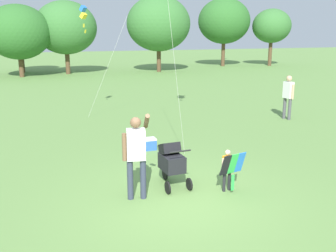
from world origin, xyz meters
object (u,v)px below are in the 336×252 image
Objects in this scene: child_with_butterfly_kite at (229,166)px; person_red_shirt at (288,94)px; person_adult_flyer at (136,150)px; cooler_box at (148,144)px; stroller at (171,160)px; kite_orange_delta at (84,14)px.

person_red_shirt is at bearing 45.72° from child_with_butterfly_kite.
person_adult_flyer reaches higher than cooler_box.
kite_orange_delta is at bearing 95.78° from stroller.
person_adult_flyer is at bearing -90.79° from kite_orange_delta.
stroller is 0.25× the size of kite_orange_delta.
person_adult_flyer is at bearing 171.94° from child_with_butterfly_kite.
stroller is 8.76m from kite_orange_delta.
child_with_butterfly_kite is 0.22× the size of kite_orange_delta.
kite_orange_delta is (0.12, 8.43, 3.03)m from person_adult_flyer.
person_red_shirt reaches higher than child_with_butterfly_kite.
stroller reaches higher than cooler_box.
cooler_box is at bearing 70.07° from person_adult_flyer.
cooler_box is at bearing 102.86° from child_with_butterfly_kite.
stroller is 0.63× the size of person_red_shirt.
stroller is at bearing 146.16° from child_with_butterfly_kite.
stroller reaches higher than child_with_butterfly_kite.
kite_orange_delta is (-1.88, 8.71, 3.51)m from child_with_butterfly_kite.
cooler_box is (1.19, 3.27, -0.89)m from person_adult_flyer.
person_adult_flyer is 8.95m from kite_orange_delta.
kite_orange_delta is 2.52× the size of person_red_shirt.
kite_orange_delta is 6.56m from cooler_box.
person_red_shirt reaches higher than stroller.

